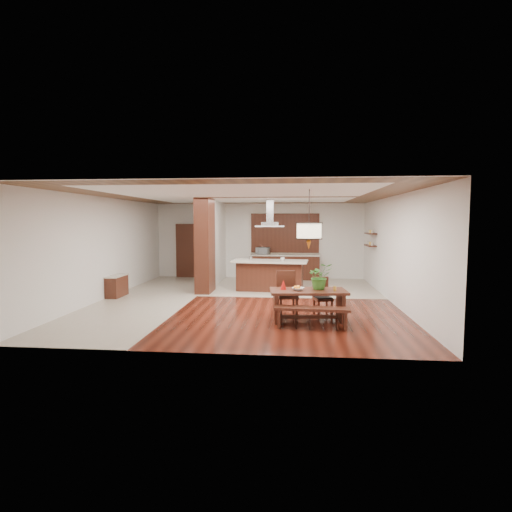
# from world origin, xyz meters

# --- Properties ---
(room_shell) EXTENTS (9.00, 9.04, 2.92)m
(room_shell) POSITION_xyz_m (0.00, 0.00, 2.06)
(room_shell) COLOR #341009
(room_shell) RESTS_ON ground
(tile_hallway) EXTENTS (2.50, 9.00, 0.01)m
(tile_hallway) POSITION_xyz_m (-2.75, 0.00, 0.01)
(tile_hallway) COLOR #B4A896
(tile_hallway) RESTS_ON ground
(tile_kitchen) EXTENTS (5.50, 4.00, 0.01)m
(tile_kitchen) POSITION_xyz_m (1.25, 2.50, 0.01)
(tile_kitchen) COLOR #B4A896
(tile_kitchen) RESTS_ON ground
(soffit_band) EXTENTS (8.00, 9.00, 0.02)m
(soffit_band) POSITION_xyz_m (0.00, 0.00, 2.88)
(soffit_band) COLOR #3E230F
(soffit_band) RESTS_ON room_shell
(partition_pier) EXTENTS (0.45, 1.00, 2.90)m
(partition_pier) POSITION_xyz_m (-1.40, 1.20, 1.45)
(partition_pier) COLOR black
(partition_pier) RESTS_ON ground
(partition_stub) EXTENTS (0.18, 2.40, 2.90)m
(partition_stub) POSITION_xyz_m (-1.40, 3.30, 1.45)
(partition_stub) COLOR silver
(partition_stub) RESTS_ON ground
(hallway_console) EXTENTS (0.37, 0.88, 0.63)m
(hallway_console) POSITION_xyz_m (-3.81, 0.20, 0.32)
(hallway_console) COLOR black
(hallway_console) RESTS_ON ground
(hallway_doorway) EXTENTS (1.10, 0.20, 2.10)m
(hallway_doorway) POSITION_xyz_m (-2.70, 4.40, 1.05)
(hallway_doorway) COLOR black
(hallway_doorway) RESTS_ON ground
(rear_counter) EXTENTS (2.60, 0.62, 0.95)m
(rear_counter) POSITION_xyz_m (1.00, 4.20, 0.48)
(rear_counter) COLOR black
(rear_counter) RESTS_ON ground
(kitchen_window) EXTENTS (2.60, 0.08, 1.50)m
(kitchen_window) POSITION_xyz_m (1.00, 4.46, 1.75)
(kitchen_window) COLOR olive
(kitchen_window) RESTS_ON room_shell
(shelf_lower) EXTENTS (0.26, 0.90, 0.04)m
(shelf_lower) POSITION_xyz_m (3.87, 2.60, 1.40)
(shelf_lower) COLOR black
(shelf_lower) RESTS_ON room_shell
(shelf_upper) EXTENTS (0.26, 0.90, 0.04)m
(shelf_upper) POSITION_xyz_m (3.87, 2.60, 1.80)
(shelf_upper) COLOR black
(shelf_upper) RESTS_ON room_shell
(dining_table) EXTENTS (1.74, 1.00, 0.69)m
(dining_table) POSITION_xyz_m (1.66, -2.13, 0.51)
(dining_table) COLOR black
(dining_table) RESTS_ON ground
(dining_bench) EXTENTS (1.57, 0.43, 0.44)m
(dining_bench) POSITION_xyz_m (1.72, -2.73, 0.22)
(dining_bench) COLOR black
(dining_bench) RESTS_ON ground
(dining_chair_left) EXTENTS (0.54, 0.54, 1.03)m
(dining_chair_left) POSITION_xyz_m (1.19, -1.67, 0.52)
(dining_chair_left) COLOR black
(dining_chair_left) RESTS_ON ground
(dining_chair_right) EXTENTS (0.49, 0.49, 0.89)m
(dining_chair_right) POSITION_xyz_m (2.02, -1.59, 0.45)
(dining_chair_right) COLOR black
(dining_chair_right) RESTS_ON ground
(pendant_lantern) EXTENTS (0.64, 0.64, 1.31)m
(pendant_lantern) POSITION_xyz_m (1.66, -2.13, 2.25)
(pendant_lantern) COLOR beige
(pendant_lantern) RESTS_ON room_shell
(foliage_plant) EXTENTS (0.64, 0.59, 0.59)m
(foliage_plant) POSITION_xyz_m (1.91, -2.03, 0.99)
(foliage_plant) COLOR #337025
(foliage_plant) RESTS_ON dining_table
(fruit_bowl) EXTENTS (0.33, 0.33, 0.06)m
(fruit_bowl) POSITION_xyz_m (1.43, -2.22, 0.73)
(fruit_bowl) COLOR beige
(fruit_bowl) RESTS_ON dining_table
(napkin_cone) EXTENTS (0.17, 0.17, 0.21)m
(napkin_cone) POSITION_xyz_m (1.11, -2.12, 0.80)
(napkin_cone) COLOR red
(napkin_cone) RESTS_ON dining_table
(gold_ornament) EXTENTS (0.09, 0.09, 0.10)m
(gold_ornament) POSITION_xyz_m (2.23, -2.18, 0.74)
(gold_ornament) COLOR gold
(gold_ornament) RESTS_ON dining_table
(kitchen_island) EXTENTS (2.44, 1.22, 0.97)m
(kitchen_island) POSITION_xyz_m (0.59, 1.65, 0.50)
(kitchen_island) COLOR black
(kitchen_island) RESTS_ON ground
(range_hood) EXTENTS (0.90, 0.55, 0.87)m
(range_hood) POSITION_xyz_m (0.59, 1.65, 2.46)
(range_hood) COLOR silver
(range_hood) RESTS_ON room_shell
(island_cup) EXTENTS (0.16, 0.16, 0.10)m
(island_cup) POSITION_xyz_m (0.99, 1.57, 1.02)
(island_cup) COLOR white
(island_cup) RESTS_ON kitchen_island
(microwave) EXTENTS (0.55, 0.46, 0.26)m
(microwave) POSITION_xyz_m (0.17, 4.19, 1.08)
(microwave) COLOR silver
(microwave) RESTS_ON rear_counter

